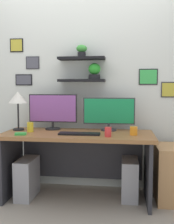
{
  "coord_description": "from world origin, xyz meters",
  "views": [
    {
      "loc": [
        0.5,
        -2.93,
        1.25
      ],
      "look_at": [
        0.1,
        0.05,
        0.98
      ],
      "focal_mm": 43.46,
      "sensor_mm": 36.0,
      "label": 1
    }
  ],
  "objects_px": {
    "desk_lamp": "(18,99)",
    "pen_cup": "(108,132)",
    "water_cup": "(30,127)",
    "computer_mouse": "(107,133)",
    "scissors_tray": "(21,134)",
    "desk": "(78,150)",
    "computer_tower_right": "(130,179)",
    "monitor_left": "(53,110)",
    "coffee_mug": "(134,131)",
    "monitor_right": "(109,113)",
    "keyboard": "(79,134)",
    "computer_tower_left": "(27,178)"
  },
  "relations": [
    {
      "from": "monitor_right",
      "to": "computer_mouse",
      "type": "relative_size",
      "value": 6.66
    },
    {
      "from": "desk_lamp",
      "to": "pen_cup",
      "type": "height_order",
      "value": "desk_lamp"
    },
    {
      "from": "monitor_right",
      "to": "pen_cup",
      "type": "height_order",
      "value": "monitor_right"
    },
    {
      "from": "pen_cup",
      "to": "desk_lamp",
      "type": "bearing_deg",
      "value": 165.04
    },
    {
      "from": "monitor_left",
      "to": "water_cup",
      "type": "distance_m",
      "value": 0.35
    },
    {
      "from": "computer_mouse",
      "to": "pen_cup",
      "type": "relative_size",
      "value": 0.9
    },
    {
      "from": "desk_lamp",
      "to": "pen_cup",
      "type": "bearing_deg",
      "value": -14.96
    },
    {
      "from": "desk_lamp",
      "to": "computer_tower_left",
      "type": "xyz_separation_m",
      "value": [
        0.14,
        -0.13,
        -0.89
      ]
    },
    {
      "from": "monitor_left",
      "to": "computer_tower_right",
      "type": "bearing_deg",
      "value": -7.69
    },
    {
      "from": "computer_mouse",
      "to": "water_cup",
      "type": "relative_size",
      "value": 0.82
    },
    {
      "from": "computer_tower_left",
      "to": "coffee_mug",
      "type": "bearing_deg",
      "value": -0.72
    },
    {
      "from": "desk",
      "to": "desk_lamp",
      "type": "relative_size",
      "value": 3.68
    },
    {
      "from": "water_cup",
      "to": "computer_mouse",
      "type": "bearing_deg",
      "value": -4.65
    },
    {
      "from": "computer_mouse",
      "to": "water_cup",
      "type": "bearing_deg",
      "value": 175.35
    },
    {
      "from": "desk_lamp",
      "to": "keyboard",
      "type": "bearing_deg",
      "value": -14.91
    },
    {
      "from": "water_cup",
      "to": "computer_tower_right",
      "type": "xyz_separation_m",
      "value": [
        1.12,
        0.09,
        -0.58
      ]
    },
    {
      "from": "desk_lamp",
      "to": "coffee_mug",
      "type": "distance_m",
      "value": 1.38
    },
    {
      "from": "computer_mouse",
      "to": "pen_cup",
      "type": "distance_m",
      "value": 0.13
    },
    {
      "from": "desk",
      "to": "computer_mouse",
      "type": "relative_size",
      "value": 18.53
    },
    {
      "from": "pen_cup",
      "to": "water_cup",
      "type": "height_order",
      "value": "water_cup"
    },
    {
      "from": "pen_cup",
      "to": "water_cup",
      "type": "xyz_separation_m",
      "value": [
        -0.89,
        0.19,
        0.01
      ]
    },
    {
      "from": "monitor_left",
      "to": "water_cup",
      "type": "height_order",
      "value": "monitor_left"
    },
    {
      "from": "monitor_left",
      "to": "keyboard",
      "type": "height_order",
      "value": "monitor_left"
    },
    {
      "from": "computer_tower_left",
      "to": "desk",
      "type": "bearing_deg",
      "value": 9.11
    },
    {
      "from": "keyboard",
      "to": "computer_tower_left",
      "type": "bearing_deg",
      "value": 173.73
    },
    {
      "from": "computer_mouse",
      "to": "monitor_right",
      "type": "bearing_deg",
      "value": 90.28
    },
    {
      "from": "scissors_tray",
      "to": "computer_tower_right",
      "type": "relative_size",
      "value": 0.27
    },
    {
      "from": "computer_mouse",
      "to": "keyboard",
      "type": "bearing_deg",
      "value": -173.09
    },
    {
      "from": "scissors_tray",
      "to": "desk_lamp",
      "type": "bearing_deg",
      "value": 115.46
    },
    {
      "from": "computer_mouse",
      "to": "scissors_tray",
      "type": "relative_size",
      "value": 0.75
    },
    {
      "from": "desk",
      "to": "scissors_tray",
      "type": "height_order",
      "value": "scissors_tray"
    },
    {
      "from": "desk",
      "to": "desk_lamp",
      "type": "xyz_separation_m",
      "value": [
        -0.72,
        0.04,
        0.57
      ]
    },
    {
      "from": "desk",
      "to": "computer_tower_left",
      "type": "distance_m",
      "value": 0.67
    },
    {
      "from": "monitor_left",
      "to": "monitor_right",
      "type": "distance_m",
      "value": 0.67
    },
    {
      "from": "desk",
      "to": "scissors_tray",
      "type": "distance_m",
      "value": 0.67
    },
    {
      "from": "coffee_mug",
      "to": "computer_tower_left",
      "type": "xyz_separation_m",
      "value": [
        -1.19,
        0.01,
        -0.57
      ]
    },
    {
      "from": "computer_tower_right",
      "to": "desk",
      "type": "bearing_deg",
      "value": -176.24
    },
    {
      "from": "water_cup",
      "to": "monitor_right",
      "type": "bearing_deg",
      "value": 13.75
    },
    {
      "from": "monitor_left",
      "to": "keyboard",
      "type": "relative_size",
      "value": 1.32
    },
    {
      "from": "pen_cup",
      "to": "computer_tower_right",
      "type": "bearing_deg",
      "value": 50.46
    },
    {
      "from": "monitor_left",
      "to": "computer_tower_right",
      "type": "xyz_separation_m",
      "value": [
        0.92,
        -0.12,
        -0.76
      ]
    },
    {
      "from": "computer_mouse",
      "to": "pen_cup",
      "type": "bearing_deg",
      "value": -84.29
    },
    {
      "from": "desk",
      "to": "computer_tower_right",
      "type": "bearing_deg",
      "value": 3.76
    },
    {
      "from": "keyboard",
      "to": "computer_mouse",
      "type": "bearing_deg",
      "value": 6.91
    },
    {
      "from": "desk",
      "to": "pen_cup",
      "type": "bearing_deg",
      "value": -35.01
    },
    {
      "from": "desk_lamp",
      "to": "water_cup",
      "type": "distance_m",
      "value": 0.37
    },
    {
      "from": "monitor_right",
      "to": "coffee_mug",
      "type": "height_order",
      "value": "monitor_right"
    },
    {
      "from": "monitor_left",
      "to": "coffee_mug",
      "type": "relative_size",
      "value": 6.47
    },
    {
      "from": "monitor_right",
      "to": "water_cup",
      "type": "bearing_deg",
      "value": -166.25
    },
    {
      "from": "computer_mouse",
      "to": "computer_tower_right",
      "type": "bearing_deg",
      "value": 33.55
    }
  ]
}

